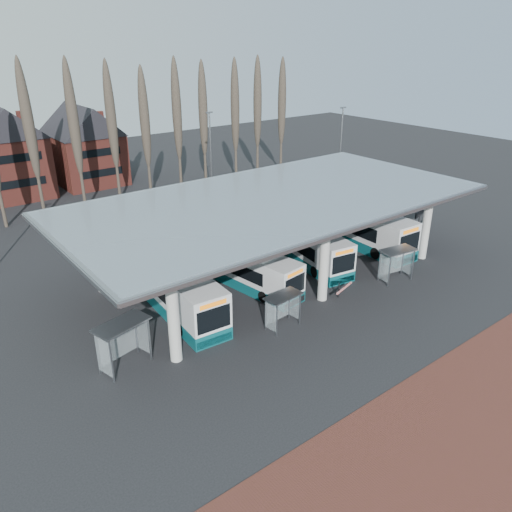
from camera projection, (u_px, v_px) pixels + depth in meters
ground at (347, 313)px, 34.36m from camera, size 140.00×140.00×0.00m
station_canopy at (274, 206)px, 37.83m from camera, size 32.00×16.00×6.34m
poplar_row at (129, 123)px, 54.61m from camera, size 45.10×1.10×14.50m
lamp_post_b at (211, 157)px, 54.33m from camera, size 0.80×0.16×10.17m
lamp_post_c at (340, 150)px, 57.86m from camera, size 0.80×0.16×10.17m
bus_0 at (170, 284)px, 34.77m from camera, size 3.48×12.37×3.39m
bus_1 at (240, 265)px, 38.13m from camera, size 3.76×11.14×3.04m
bus_2 at (301, 242)px, 42.30m from camera, size 4.22×11.61×3.16m
bus_3 at (353, 224)px, 45.75m from camera, size 3.44×12.90×3.55m
shelter_0 at (121, 335)px, 28.03m from camera, size 3.39×2.25×2.89m
shelter_1 at (282, 303)px, 32.14m from camera, size 2.60×1.45×2.33m
shelter_2 at (396, 257)px, 38.35m from camera, size 2.98×1.84×2.59m
info_sign_0 at (420, 228)px, 42.13m from camera, size 1.95×0.89×3.07m
info_sign_1 at (420, 215)px, 44.61m from camera, size 2.16×0.70×3.28m
barrier at (343, 289)px, 35.77m from camera, size 2.20×0.91×1.13m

